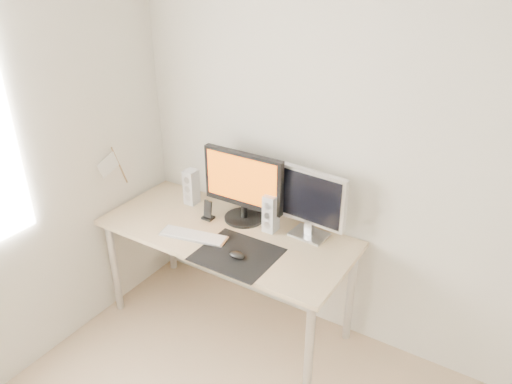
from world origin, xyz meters
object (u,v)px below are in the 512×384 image
at_px(speaker_right, 271,213).
at_px(phone_dock, 208,213).
at_px(keyboard, 193,236).
at_px(speaker_left, 191,187).
at_px(second_monitor, 311,201).
at_px(mouse, 237,255).
at_px(desk, 226,242).
at_px(main_monitor, 243,184).

distance_m(speaker_right, phone_dock, 0.43).
bearing_deg(keyboard, speaker_left, 129.44).
relative_size(second_monitor, phone_dock, 3.50).
relative_size(speaker_left, keyboard, 0.56).
distance_m(second_monitor, speaker_right, 0.27).
bearing_deg(mouse, phone_dock, 146.44).
relative_size(mouse, desk, 0.06).
bearing_deg(mouse, second_monitor, 61.16).
xyz_separation_m(speaker_right, phone_dock, (-0.41, -0.09, -0.08)).
relative_size(desk, second_monitor, 3.54).
bearing_deg(speaker_right, main_monitor, 174.40).
distance_m(main_monitor, second_monitor, 0.45).
bearing_deg(phone_dock, second_monitor, 14.18).
relative_size(mouse, speaker_right, 0.40).
relative_size(desk, speaker_right, 6.52).
relative_size(speaker_right, phone_dock, 1.90).
bearing_deg(main_monitor, mouse, -61.69).
height_order(mouse, phone_dock, phone_dock).
bearing_deg(mouse, speaker_left, 148.53).
distance_m(main_monitor, speaker_right, 0.25).
height_order(desk, phone_dock, phone_dock).
height_order(main_monitor, keyboard, main_monitor).
height_order(main_monitor, speaker_left, main_monitor).
relative_size(mouse, speaker_left, 0.40).
height_order(second_monitor, speaker_right, second_monitor).
bearing_deg(speaker_left, phone_dock, -27.40).
relative_size(second_monitor, keyboard, 1.04).
xyz_separation_m(mouse, desk, (-0.22, 0.21, -0.10)).
bearing_deg(speaker_left, keyboard, -50.56).
bearing_deg(speaker_right, keyboard, -138.81).
distance_m(second_monitor, phone_dock, 0.70).
height_order(mouse, desk, mouse).
xyz_separation_m(mouse, speaker_left, (-0.63, 0.39, 0.10)).
distance_m(desk, second_monitor, 0.60).
bearing_deg(phone_dock, mouse, -33.56).
xyz_separation_m(main_monitor, speaker_left, (-0.42, 0.00, -0.13)).
bearing_deg(speaker_left, second_monitor, 3.13).
xyz_separation_m(speaker_left, keyboard, (0.28, -0.34, -0.12)).
distance_m(mouse, speaker_right, 0.38).
relative_size(mouse, second_monitor, 0.22).
distance_m(mouse, speaker_left, 0.75).
bearing_deg(mouse, desk, 136.97).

